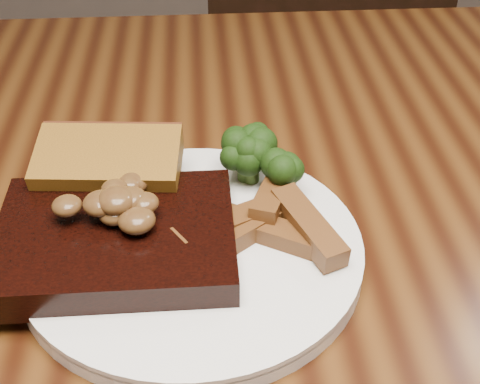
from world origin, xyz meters
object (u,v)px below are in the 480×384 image
object	(u,v)px
dining_table	(260,307)
potato_wedges	(283,225)
garlic_bread	(111,182)
plate	(192,252)
steak	(116,240)
chair_far	(313,116)

from	to	relation	value
dining_table	potato_wedges	xyz separation A→B (m)	(0.01, -0.03, 0.12)
garlic_bread	plate	bearing A→B (deg)	-41.94
plate	potato_wedges	distance (m)	0.07
dining_table	plate	size ratio (longest dim) A/B	6.24
potato_wedges	dining_table	bearing A→B (deg)	113.32
potato_wedges	garlic_bread	bearing A→B (deg)	154.45
steak	dining_table	bearing A→B (deg)	18.33
chair_far	potato_wedges	bearing A→B (deg)	80.06
dining_table	garlic_bread	size ratio (longest dim) A/B	13.97
steak	potato_wedges	world-z (taller)	steak
dining_table	chair_far	distance (m)	0.75
garlic_bread	potato_wedges	size ratio (longest dim) A/B	1.11
plate	potato_wedges	world-z (taller)	potato_wedges
plate	potato_wedges	bearing A→B (deg)	4.31
steak	garlic_bread	size ratio (longest dim) A/B	1.50
dining_table	plate	world-z (taller)	plate
chair_far	plate	size ratio (longest dim) A/B	3.18
plate	garlic_bread	size ratio (longest dim) A/B	2.24
chair_far	plate	world-z (taller)	chair_far
dining_table	garlic_bread	distance (m)	0.17
dining_table	plate	distance (m)	0.12
dining_table	potato_wedges	size ratio (longest dim) A/B	15.48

